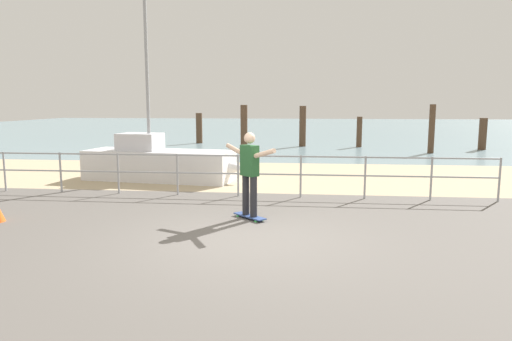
{
  "coord_description": "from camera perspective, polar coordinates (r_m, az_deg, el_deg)",
  "views": [
    {
      "loc": [
        0.93,
        -7.45,
        2.3
      ],
      "look_at": [
        -0.06,
        2.0,
        0.9
      ],
      "focal_mm": 32.31,
      "sensor_mm": 36.0,
      "label": 1
    }
  ],
  "objects": [
    {
      "name": "railing_fence",
      "position": [
        11.42,
        -6.03,
        0.26
      ],
      "size": [
        13.83,
        0.05,
        1.05
      ],
      "color": "#9EA0A5",
      "rests_on": "ground"
    },
    {
      "name": "skateboard",
      "position": [
        9.18,
        -0.79,
        -5.69
      ],
      "size": [
        0.72,
        0.7,
        0.08
      ],
      "color": "#334C8C",
      "rests_on": "ground"
    },
    {
      "name": "groyne_post_0",
      "position": [
        26.48,
        -7.05,
        5.21
      ],
      "size": [
        0.36,
        0.36,
        1.73
      ],
      "primitive_type": "cylinder",
      "color": "#513826",
      "rests_on": "ground"
    },
    {
      "name": "beach_strip",
      "position": [
        14.67,
        2.28,
        -0.65
      ],
      "size": [
        24.0,
        6.0,
        0.04
      ],
      "primitive_type": "cube",
      "color": "tan",
      "rests_on": "ground"
    },
    {
      "name": "sea_surface",
      "position": [
        42.53,
        4.76,
        5.25
      ],
      "size": [
        72.0,
        50.0,
        0.04
      ],
      "primitive_type": "cube",
      "color": "#75939E",
      "rests_on": "ground"
    },
    {
      "name": "groyne_post_4",
      "position": [
        22.51,
        20.93,
        4.82
      ],
      "size": [
        0.27,
        0.27,
        2.24
      ],
      "primitive_type": "cylinder",
      "color": "#513826",
      "rests_on": "ground"
    },
    {
      "name": "skateboarder",
      "position": [
        9.0,
        -0.8,
        0.18
      ],
      "size": [
        1.11,
        1.07,
        1.65
      ],
      "color": "#26262B",
      "rests_on": "skateboard"
    },
    {
      "name": "groyne_post_2",
      "position": [
        24.47,
        5.79,
        5.46
      ],
      "size": [
        0.35,
        0.35,
        2.14
      ],
      "primitive_type": "cylinder",
      "color": "#513826",
      "rests_on": "ground"
    },
    {
      "name": "ground_plane",
      "position": [
        6.91,
        -2.13,
        -11.06
      ],
      "size": [
        24.0,
        10.0,
        0.04
      ],
      "primitive_type": "cube",
      "color": "#605B56",
      "rests_on": "ground"
    },
    {
      "name": "groyne_post_1",
      "position": [
        23.27,
        -1.5,
        5.42
      ],
      "size": [
        0.35,
        0.35,
        2.2
      ],
      "primitive_type": "cylinder",
      "color": "#513826",
      "rests_on": "ground"
    },
    {
      "name": "sailboat",
      "position": [
        13.95,
        -11.31,
        0.91
      ],
      "size": [
        5.05,
        1.97,
        5.73
      ],
      "color": "silver",
      "rests_on": "ground"
    },
    {
      "name": "groyne_post_3",
      "position": [
        24.56,
        12.67,
        4.67
      ],
      "size": [
        0.28,
        0.28,
        1.59
      ],
      "primitive_type": "cylinder",
      "color": "#513826",
      "rests_on": "ground"
    },
    {
      "name": "groyne_post_5",
      "position": [
        25.21,
        26.26,
        4.07
      ],
      "size": [
        0.37,
        0.37,
        1.57
      ],
      "primitive_type": "cylinder",
      "color": "#513826",
      "rests_on": "ground"
    }
  ]
}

